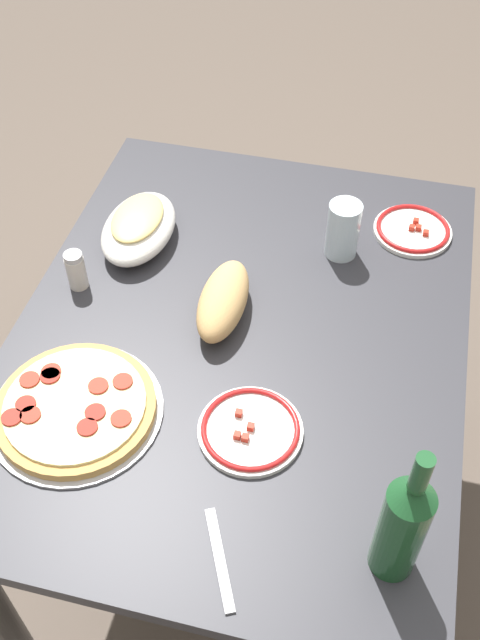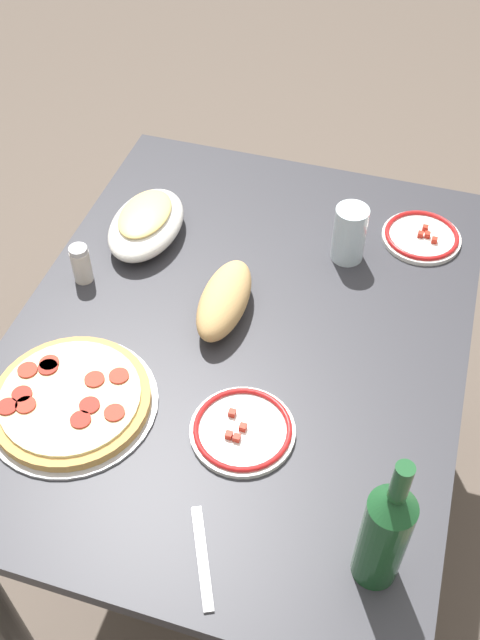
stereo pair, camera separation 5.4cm
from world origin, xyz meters
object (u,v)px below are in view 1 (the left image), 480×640
object	(u,v)px
side_plate_near	(413,230)
spice_shaker	(76,270)
baked_pasta_dish	(139,226)
bread_loaf	(223,300)
dining_table	(240,372)
wine_bottle	(403,525)
water_glass	(343,230)
side_plate_far	(250,430)
pepperoni_pizza	(76,408)

from	to	relation	value
side_plate_near	spice_shaker	bearing A→B (deg)	-63.42
spice_shaker	baked_pasta_dish	bearing A→B (deg)	154.36
bread_loaf	spice_shaker	world-z (taller)	spice_shaker
dining_table	spice_shaker	size ratio (longest dim) A/B	13.11
wine_bottle	water_glass	world-z (taller)	wine_bottle
water_glass	side_plate_far	world-z (taller)	water_glass
baked_pasta_dish	wine_bottle	bearing A→B (deg)	45.16
wine_bottle	side_plate_far	xyz separation A→B (m)	(-0.18, -0.26, -0.11)
spice_shaker	pepperoni_pizza	bearing A→B (deg)	21.19
pepperoni_pizza	baked_pasta_dish	world-z (taller)	baked_pasta_dish
side_plate_far	pepperoni_pizza	bearing A→B (deg)	-84.05
side_plate_near	spice_shaker	size ratio (longest dim) A/B	1.99
side_plate_near	side_plate_far	xyz separation A→B (m)	(0.60, -0.23, -0.00)
wine_bottle	bread_loaf	size ratio (longest dim) A/B	1.37
spice_shaker	water_glass	bearing A→B (deg)	113.99
side_plate_near	wine_bottle	bearing A→B (deg)	2.29
baked_pasta_dish	wine_bottle	xyz separation A→B (m)	(0.61, 0.61, 0.08)
wine_bottle	side_plate_far	size ratio (longest dim) A/B	1.60
side_plate_near	bread_loaf	size ratio (longest dim) A/B	0.80
wine_bottle	bread_loaf	world-z (taller)	wine_bottle
baked_pasta_dish	bread_loaf	bearing A→B (deg)	53.67
baked_pasta_dish	side_plate_far	world-z (taller)	baked_pasta_dish
water_glass	bread_loaf	bearing A→B (deg)	-40.04
dining_table	spice_shaker	distance (m)	0.40
water_glass	side_plate_far	distance (m)	0.51
side_plate_near	side_plate_far	distance (m)	0.64
pepperoni_pizza	spice_shaker	bearing A→B (deg)	-158.81
side_plate_far	spice_shaker	bearing A→B (deg)	-122.18
dining_table	spice_shaker	bearing A→B (deg)	-96.81
side_plate_near	spice_shaker	xyz separation A→B (m)	(0.33, -0.66, 0.03)
baked_pasta_dish	wine_bottle	size ratio (longest dim) A/B	0.81
dining_table	bread_loaf	xyz separation A→B (m)	(-0.03, -0.04, 0.17)
dining_table	baked_pasta_dish	world-z (taller)	baked_pasta_dish
baked_pasta_dish	pepperoni_pizza	bearing A→B (deg)	4.80
wine_bottle	side_plate_near	size ratio (longest dim) A/B	1.71
dining_table	side_plate_near	bearing A→B (deg)	140.68
pepperoni_pizza	bread_loaf	world-z (taller)	bread_loaf
spice_shaker	side_plate_far	bearing A→B (deg)	57.82
pepperoni_pizza	spice_shaker	xyz separation A→B (m)	(-0.30, -0.12, 0.03)
side_plate_near	dining_table	bearing A→B (deg)	-39.32
baked_pasta_dish	water_glass	world-z (taller)	water_glass
pepperoni_pizza	water_glass	xyz separation A→B (m)	(-0.53, 0.40, 0.05)
spice_shaker	dining_table	bearing A→B (deg)	83.19
baked_pasta_dish	water_glass	size ratio (longest dim) A/B	1.86
side_plate_far	baked_pasta_dish	bearing A→B (deg)	-140.98
dining_table	bread_loaf	distance (m)	0.18
dining_table	water_glass	size ratio (longest dim) A/B	8.86
pepperoni_pizza	water_glass	bearing A→B (deg)	143.28
side_plate_far	side_plate_near	bearing A→B (deg)	158.91
baked_pasta_dish	bread_loaf	xyz separation A→B (m)	(0.17, 0.23, 0.00)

